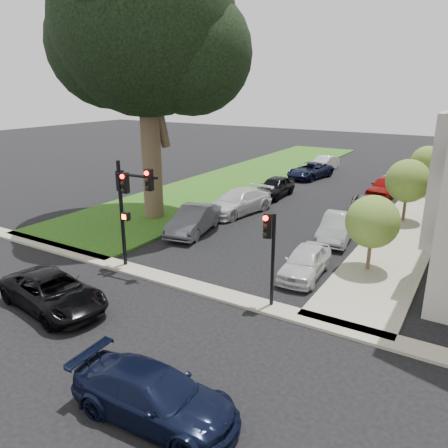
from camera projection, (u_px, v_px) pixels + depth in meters
The scene contains 22 objects.
ground at pixel (158, 305), 17.17m from camera, with size 140.00×140.00×0.00m, color black.
grass_strip at pixel (247, 176), 41.13m from camera, with size 8.00×44.00×0.12m, color #183F12.
sidewalk_right at pixel (428, 197), 33.33m from camera, with size 3.50×44.00×0.12m, color gray.
sidewalk_cross at pixel (188, 285), 18.78m from camera, with size 60.00×1.00×0.12m, color gray.
eucalyptus at pixel (144, 23), 25.02m from camera, with size 12.03×10.91×17.04m.
small_tree_a at pixel (373, 222), 19.61m from camera, with size 2.41×2.41×3.62m.
small_tree_b at pixel (408, 181), 26.72m from camera, with size 2.66×2.66×3.99m.
small_tree_c at pixel (427, 162), 33.80m from camera, with size 2.54×2.54×3.81m.
traffic_signal_main at pixel (127, 196), 19.60m from camera, with size 2.49×0.65×5.09m.
traffic_signal_secondary at pixel (270, 243), 16.30m from camera, with size 0.51×0.41×3.81m.
car_cross_near at pixel (53, 292), 16.75m from camera, with size 2.28×4.94×1.37m, color black.
car_cross_far at pixel (154, 395), 11.21m from camera, with size 1.89×4.66×1.35m, color black.
car_parked_0 at pixel (305, 262), 19.63m from camera, with size 1.63×4.04×1.38m, color silver.
car_parked_1 at pixel (338, 227), 24.20m from camera, with size 1.56×4.47×1.47m, color #999BA0.
car_parked_2 at pixel (366, 207), 28.66m from camera, with size 2.11×4.57×1.27m, color #3F4247.
car_parked_3 at pixel (386, 187), 33.60m from camera, with size 1.87×4.66×1.59m, color maroon.
car_parked_4 at pixel (398, 175), 38.74m from camera, with size 1.80×4.42×1.28m, color silver.
car_parked_5 at pixel (194, 220), 25.33m from camera, with size 1.67×4.80×1.58m, color #3F4247.
car_parked_6 at pixel (238, 202), 29.19m from camera, with size 2.25×5.53×1.61m, color silver.
car_parked_7 at pixel (275, 187), 33.57m from camera, with size 1.84×4.57×1.56m, color black.
car_parked_8 at pixel (310, 171), 40.24m from camera, with size 2.39×5.18×1.44m, color black.
car_parked_9 at pixel (324, 163), 44.04m from camera, with size 1.50×4.29×1.41m, color silver.
Camera 1 is at (10.22, -11.78, 8.29)m, focal length 35.00 mm.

